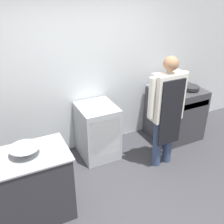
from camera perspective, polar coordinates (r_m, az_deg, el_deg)
ground_plane at (r=3.64m, az=5.19°, el=-20.07°), size 14.00×14.00×0.00m
wall_back at (r=4.20m, az=-5.94°, el=8.79°), size 8.00×0.05×2.70m
prep_counter at (r=3.37m, az=-19.76°, el=-15.78°), size 1.25×0.62×0.90m
stove at (r=4.90m, az=13.54°, el=-0.21°), size 0.84×0.75×0.96m
fridge_unit at (r=4.27m, az=-3.18°, el=-4.14°), size 0.58×0.64×0.89m
person_cook at (r=3.87m, az=11.84°, el=1.05°), size 0.64×0.24×1.75m
mixing_bowl at (r=3.09m, az=-18.40°, el=-8.04°), size 0.34×0.34×0.10m
stock_pot at (r=4.65m, az=11.48°, el=6.53°), size 0.34×0.34×0.22m
saute_pan at (r=4.71m, az=16.81°, el=5.12°), size 0.28×0.28×0.05m
sauce_pot at (r=4.87m, az=14.86°, el=6.80°), size 0.20×0.20×0.16m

